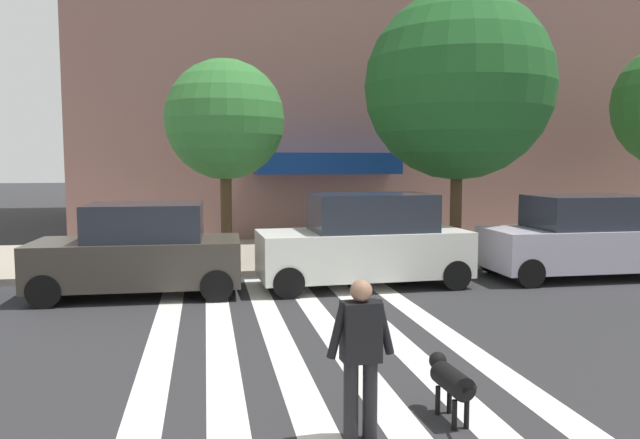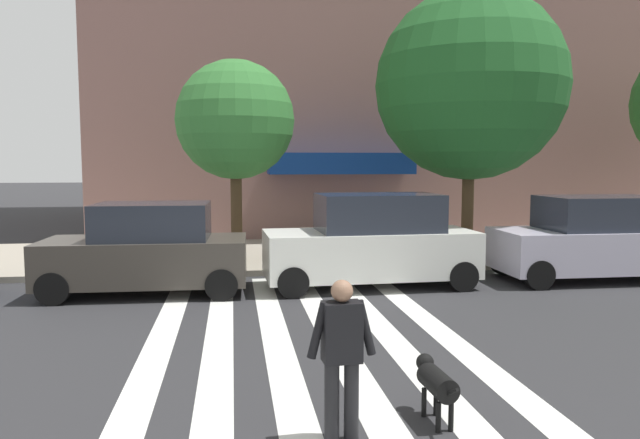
{
  "view_description": "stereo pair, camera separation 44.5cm",
  "coord_description": "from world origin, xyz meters",
  "px_view_note": "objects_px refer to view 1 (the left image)",
  "views": [
    {
      "loc": [
        -1.66,
        -0.75,
        2.78
      ],
      "look_at": [
        0.22,
        9.06,
        1.83
      ],
      "focal_mm": 33.51,
      "sensor_mm": 36.0,
      "label": 1
    },
    {
      "loc": [
        -1.23,
        -0.82,
        2.78
      ],
      "look_at": [
        0.22,
        9.06,
        1.83
      ],
      "focal_mm": 33.51,
      "sensor_mm": 36.0,
      "label": 2
    }
  ],
  "objects_px": {
    "parked_car_fourth_in_line": "(582,238)",
    "street_tree_middle": "(458,86)",
    "parked_car_third_in_line": "(365,242)",
    "street_tree_nearest": "(225,120)",
    "pedestrian_dog_walker": "(361,351)",
    "dog_on_leash": "(450,380)",
    "parked_car_behind_first": "(140,251)"
  },
  "relations": [
    {
      "from": "parked_car_fourth_in_line",
      "to": "street_tree_middle",
      "type": "xyz_separation_m",
      "value": [
        -2.18,
        2.46,
        3.86
      ]
    },
    {
      "from": "parked_car_fourth_in_line",
      "to": "parked_car_third_in_line",
      "type": "bearing_deg",
      "value": 179.97
    },
    {
      "from": "parked_car_fourth_in_line",
      "to": "street_tree_nearest",
      "type": "xyz_separation_m",
      "value": [
        -8.39,
        2.88,
        2.9
      ]
    },
    {
      "from": "parked_car_third_in_line",
      "to": "pedestrian_dog_walker",
      "type": "xyz_separation_m",
      "value": [
        -2.03,
        -7.27,
        -0.07
      ]
    },
    {
      "from": "pedestrian_dog_walker",
      "to": "dog_on_leash",
      "type": "distance_m",
      "value": 1.22
    },
    {
      "from": "parked_car_fourth_in_line",
      "to": "street_tree_nearest",
      "type": "height_order",
      "value": "street_tree_nearest"
    },
    {
      "from": "parked_car_behind_first",
      "to": "pedestrian_dog_walker",
      "type": "relative_size",
      "value": 2.61
    },
    {
      "from": "parked_car_third_in_line",
      "to": "street_tree_middle",
      "type": "height_order",
      "value": "street_tree_middle"
    },
    {
      "from": "parked_car_fourth_in_line",
      "to": "street_tree_nearest",
      "type": "bearing_deg",
      "value": 161.05
    },
    {
      "from": "parked_car_behind_first",
      "to": "pedestrian_dog_walker",
      "type": "height_order",
      "value": "parked_car_behind_first"
    },
    {
      "from": "dog_on_leash",
      "to": "parked_car_fourth_in_line",
      "type": "bearing_deg",
      "value": 47.61
    },
    {
      "from": "parked_car_third_in_line",
      "to": "street_tree_middle",
      "type": "xyz_separation_m",
      "value": [
        3.23,
        2.46,
        3.82
      ]
    },
    {
      "from": "dog_on_leash",
      "to": "parked_car_third_in_line",
      "type": "bearing_deg",
      "value": 82.26
    },
    {
      "from": "pedestrian_dog_walker",
      "to": "street_tree_middle",
      "type": "bearing_deg",
      "value": 61.64
    },
    {
      "from": "street_tree_middle",
      "to": "pedestrian_dog_walker",
      "type": "relative_size",
      "value": 4.39
    },
    {
      "from": "pedestrian_dog_walker",
      "to": "parked_car_fourth_in_line",
      "type": "bearing_deg",
      "value": 44.35
    },
    {
      "from": "street_tree_middle",
      "to": "pedestrian_dog_walker",
      "type": "xyz_separation_m",
      "value": [
        -5.26,
        -9.73,
        -3.9
      ]
    },
    {
      "from": "pedestrian_dog_walker",
      "to": "dog_on_leash",
      "type": "xyz_separation_m",
      "value": [
        1.08,
        0.31,
        -0.48
      ]
    },
    {
      "from": "parked_car_behind_first",
      "to": "street_tree_nearest",
      "type": "height_order",
      "value": "street_tree_nearest"
    },
    {
      "from": "parked_car_behind_first",
      "to": "parked_car_fourth_in_line",
      "type": "bearing_deg",
      "value": 0.0
    },
    {
      "from": "parked_car_third_in_line",
      "to": "pedestrian_dog_walker",
      "type": "relative_size",
      "value": 2.88
    },
    {
      "from": "parked_car_third_in_line",
      "to": "street_tree_middle",
      "type": "distance_m",
      "value": 5.58
    },
    {
      "from": "parked_car_fourth_in_line",
      "to": "street_tree_middle",
      "type": "bearing_deg",
      "value": 131.54
    },
    {
      "from": "parked_car_behind_first",
      "to": "dog_on_leash",
      "type": "bearing_deg",
      "value": -60.59
    },
    {
      "from": "street_tree_nearest",
      "to": "dog_on_leash",
      "type": "bearing_deg",
      "value": -78.33
    },
    {
      "from": "street_tree_nearest",
      "to": "dog_on_leash",
      "type": "xyz_separation_m",
      "value": [
        2.03,
        -9.85,
        -3.42
      ]
    },
    {
      "from": "parked_car_behind_first",
      "to": "dog_on_leash",
      "type": "relative_size",
      "value": 4.41
    },
    {
      "from": "parked_car_fourth_in_line",
      "to": "street_tree_middle",
      "type": "distance_m",
      "value": 5.07
    },
    {
      "from": "parked_car_third_in_line",
      "to": "dog_on_leash",
      "type": "xyz_separation_m",
      "value": [
        -0.95,
        -6.97,
        -0.56
      ]
    },
    {
      "from": "parked_car_third_in_line",
      "to": "parked_car_fourth_in_line",
      "type": "xyz_separation_m",
      "value": [
        5.41,
        -0.0,
        -0.03
      ]
    },
    {
      "from": "street_tree_nearest",
      "to": "street_tree_middle",
      "type": "distance_m",
      "value": 6.3
    },
    {
      "from": "street_tree_nearest",
      "to": "pedestrian_dog_walker",
      "type": "relative_size",
      "value": 3.22
    }
  ]
}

